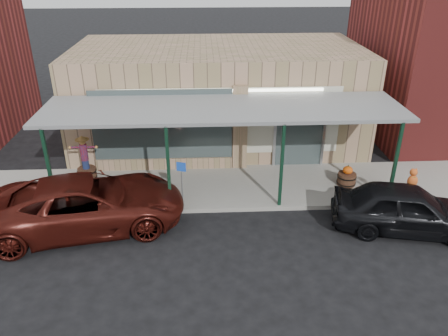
{
  "coord_description": "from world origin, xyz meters",
  "views": [
    {
      "loc": [
        -0.65,
        -10.23,
        7.75
      ],
      "look_at": [
        -0.02,
        2.6,
        1.34
      ],
      "focal_mm": 35.0,
      "sensor_mm": 36.0,
      "label": 1
    }
  ],
  "objects_px": {
    "barrel_scarecrow": "(86,165)",
    "barrel_pumpkin": "(347,178)",
    "handicap_sign": "(182,177)",
    "parked_sedan": "(407,208)",
    "car_maroon": "(87,203)"
  },
  "relations": [
    {
      "from": "barrel_scarecrow",
      "to": "barrel_pumpkin",
      "type": "bearing_deg",
      "value": -20.06
    },
    {
      "from": "car_maroon",
      "to": "parked_sedan",
      "type": "bearing_deg",
      "value": -104.63
    },
    {
      "from": "barrel_pumpkin",
      "to": "car_maroon",
      "type": "xyz_separation_m",
      "value": [
        -8.73,
        -2.02,
        0.39
      ]
    },
    {
      "from": "parked_sedan",
      "to": "handicap_sign",
      "type": "bearing_deg",
      "value": 88.43
    },
    {
      "from": "parked_sedan",
      "to": "car_maroon",
      "type": "height_order",
      "value": "car_maroon"
    },
    {
      "from": "car_maroon",
      "to": "barrel_scarecrow",
      "type": "bearing_deg",
      "value": 3.26
    },
    {
      "from": "barrel_scarecrow",
      "to": "car_maroon",
      "type": "height_order",
      "value": "barrel_scarecrow"
    },
    {
      "from": "parked_sedan",
      "to": "car_maroon",
      "type": "xyz_separation_m",
      "value": [
        -9.72,
        0.66,
        0.06
      ]
    },
    {
      "from": "barrel_scarecrow",
      "to": "handicap_sign",
      "type": "height_order",
      "value": "barrel_scarecrow"
    },
    {
      "from": "barrel_scarecrow",
      "to": "barrel_pumpkin",
      "type": "relative_size",
      "value": 2.23
    },
    {
      "from": "barrel_scarecrow",
      "to": "handicap_sign",
      "type": "bearing_deg",
      "value": -42.9
    },
    {
      "from": "handicap_sign",
      "to": "parked_sedan",
      "type": "relative_size",
      "value": 0.33
    },
    {
      "from": "parked_sedan",
      "to": "barrel_pumpkin",
      "type": "bearing_deg",
      "value": 32.25
    },
    {
      "from": "barrel_pumpkin",
      "to": "car_maroon",
      "type": "relative_size",
      "value": 0.13
    },
    {
      "from": "handicap_sign",
      "to": "car_maroon",
      "type": "bearing_deg",
      "value": -144.67
    }
  ]
}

